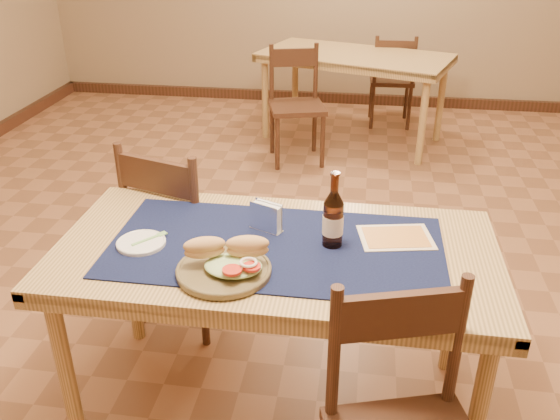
# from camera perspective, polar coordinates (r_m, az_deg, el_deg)

# --- Properties ---
(room) EXTENTS (6.04, 7.04, 2.84)m
(room) POSITION_cam_1_polar(r_m,az_deg,el_deg) (2.67, 2.32, 17.55)
(room) COLOR #936040
(room) RESTS_ON ground
(main_table) EXTENTS (1.60, 0.80, 0.75)m
(main_table) POSITION_cam_1_polar(r_m,az_deg,el_deg) (2.19, -0.39, -5.44)
(main_table) COLOR tan
(main_table) RESTS_ON ground
(placemat) EXTENTS (1.20, 0.60, 0.01)m
(placemat) POSITION_cam_1_polar(r_m,az_deg,el_deg) (2.14, -0.39, -3.52)
(placemat) COLOR #10183C
(placemat) RESTS_ON main_table
(baseboard) EXTENTS (6.00, 7.00, 0.10)m
(baseboard) POSITION_cam_1_polar(r_m,az_deg,el_deg) (3.19, 1.86, -7.09)
(baseboard) COLOR #402317
(baseboard) RESTS_ON ground
(back_table) EXTENTS (1.71, 1.21, 0.75)m
(back_table) POSITION_cam_1_polar(r_m,az_deg,el_deg) (5.16, 7.19, 13.81)
(back_table) COLOR tan
(back_table) RESTS_ON ground
(chair_main_far) EXTENTS (0.55, 0.55, 0.95)m
(chair_main_far) POSITION_cam_1_polar(r_m,az_deg,el_deg) (2.81, -9.34, -1.95)
(chair_main_far) COLOR #402317
(chair_main_far) RESTS_ON ground
(chair_back_near) EXTENTS (0.51, 0.51, 0.90)m
(chair_back_near) POSITION_cam_1_polar(r_m,az_deg,el_deg) (4.74, 1.57, 10.27)
(chair_back_near) COLOR #402317
(chair_back_near) RESTS_ON ground
(chair_back_far) EXTENTS (0.41, 0.41, 0.85)m
(chair_back_far) POSITION_cam_1_polar(r_m,az_deg,el_deg) (5.64, 10.73, 12.31)
(chair_back_far) COLOR #402317
(chair_back_far) RESTS_ON ground
(sandwich_plate) EXTENTS (0.32, 0.32, 0.12)m
(sandwich_plate) POSITION_cam_1_polar(r_m,az_deg,el_deg) (1.99, -5.16, -5.18)
(sandwich_plate) COLOR brown
(sandwich_plate) RESTS_ON placemat
(side_plate) EXTENTS (0.18, 0.18, 0.01)m
(side_plate) POSITION_cam_1_polar(r_m,az_deg,el_deg) (2.21, -13.22, -3.06)
(side_plate) COLOR white
(side_plate) RESTS_ON placemat
(fork) EXTENTS (0.11, 0.12, 0.00)m
(fork) POSITION_cam_1_polar(r_m,az_deg,el_deg) (2.22, -12.21, -2.61)
(fork) COLOR #7BBB66
(fork) RESTS_ON side_plate
(beer_bottle) EXTENTS (0.08, 0.08, 0.28)m
(beer_bottle) POSITION_cam_1_polar(r_m,az_deg,el_deg) (2.11, 5.13, -0.86)
(beer_bottle) COLOR #3F1B0B
(beer_bottle) RESTS_ON placemat
(napkin_holder) EXTENTS (0.14, 0.09, 0.11)m
(napkin_holder) POSITION_cam_1_polar(r_m,az_deg,el_deg) (2.22, -1.34, -0.72)
(napkin_holder) COLOR white
(napkin_holder) RESTS_ON placemat
(menu_card) EXTENTS (0.30, 0.24, 0.01)m
(menu_card) POSITION_cam_1_polar(r_m,az_deg,el_deg) (2.23, 11.07, -2.59)
(menu_card) COLOR beige
(menu_card) RESTS_ON placemat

